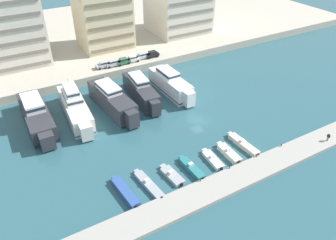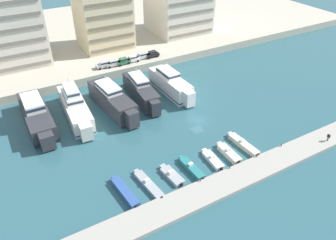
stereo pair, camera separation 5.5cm
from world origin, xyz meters
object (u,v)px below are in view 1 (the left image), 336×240
at_px(car_silver_left, 113,63).
at_px(pedestrian_near_edge, 329,136).
at_px(car_green_mid_left, 123,61).
at_px(motorboat_blue_far_left, 125,192).
at_px(motorboat_cream_center_right, 229,153).
at_px(motorboat_grey_left, 148,184).
at_px(car_silver_center, 142,56).
at_px(car_black_center_right, 152,54).
at_px(yacht_charcoal_far_left, 36,115).
at_px(motorboat_cream_mid_right, 243,144).
at_px(motorboat_white_center, 213,159).
at_px(yacht_charcoal_mid_left, 112,100).
at_px(yacht_white_center, 171,84).
at_px(car_white_center_left, 132,59).
at_px(yacht_charcoal_center_left, 141,91).
at_px(car_silver_far_left, 103,64).
at_px(motorboat_teal_center_left, 192,168).
at_px(yacht_ivory_left, 75,107).
at_px(motorboat_grey_mid_left, 172,175).

height_order(car_silver_left, pedestrian_near_edge, car_silver_left).
distance_m(car_green_mid_left, pedestrian_near_edge, 55.56).
bearing_deg(motorboat_blue_far_left, motorboat_cream_center_right, -1.78).
bearing_deg(motorboat_grey_left, car_green_mid_left, 71.74).
xyz_separation_m(car_silver_center, car_black_center_right, (3.20, -0.31, 0.00)).
relative_size(car_silver_left, car_green_mid_left, 0.99).
xyz_separation_m(yacht_charcoal_far_left, motorboat_cream_mid_right, (33.78, -28.35, -1.78)).
distance_m(car_silver_center, pedestrian_near_edge, 54.04).
xyz_separation_m(motorboat_white_center, motorboat_cream_mid_right, (7.96, 0.61, 0.08)).
bearing_deg(yacht_charcoal_mid_left, car_black_center_right, 42.00).
xyz_separation_m(yacht_charcoal_mid_left, car_silver_left, (7.24, 17.41, 0.84)).
relative_size(yacht_charcoal_mid_left, car_silver_left, 4.83).
relative_size(motorboat_grey_left, pedestrian_near_edge, 4.97).
bearing_deg(yacht_white_center, car_white_center_left, 98.76).
distance_m(motorboat_cream_center_right, car_silver_center, 44.84).
height_order(motorboat_white_center, car_black_center_right, car_black_center_right).
relative_size(motorboat_grey_left, car_black_center_right, 2.05).
bearing_deg(motorboat_cream_center_right, motorboat_cream_mid_right, 10.11).
bearing_deg(yacht_charcoal_mid_left, yacht_charcoal_center_left, 7.17).
xyz_separation_m(car_silver_far_left, pedestrian_near_edge, (27.87, -51.46, -1.57)).
bearing_deg(car_silver_left, motorboat_cream_mid_right, -77.01).
relative_size(motorboat_cream_mid_right, car_green_mid_left, 2.04).
bearing_deg(motorboat_teal_center_left, motorboat_blue_far_left, 177.31).
height_order(yacht_charcoal_mid_left, yacht_charcoal_center_left, yacht_charcoal_mid_left).
distance_m(yacht_white_center, motorboat_white_center, 27.64).
distance_m(yacht_ivory_left, car_green_mid_left, 24.54).
xyz_separation_m(motorboat_white_center, car_white_center_left, (3.88, 43.94, 2.88)).
relative_size(motorboat_white_center, car_silver_far_left, 1.55).
distance_m(yacht_ivory_left, car_white_center_left, 26.94).
height_order(yacht_charcoal_far_left, car_green_mid_left, yacht_charcoal_far_left).
relative_size(motorboat_blue_far_left, car_black_center_right, 2.02).
xyz_separation_m(yacht_charcoal_center_left, car_white_center_left, (5.31, 16.46, 0.97)).
distance_m(yacht_white_center, car_green_mid_left, 17.90).
bearing_deg(car_silver_left, yacht_charcoal_far_left, -147.85).
xyz_separation_m(yacht_charcoal_mid_left, pedestrian_near_edge, (32.51, -33.59, -0.73)).
xyz_separation_m(motorboat_cream_mid_right, car_black_center_right, (2.40, 43.56, 2.80)).
xyz_separation_m(yacht_charcoal_center_left, car_silver_far_left, (-3.21, 16.89, 0.97)).
height_order(motorboat_blue_far_left, car_black_center_right, car_black_center_right).
xyz_separation_m(motorboat_white_center, car_black_center_right, (10.35, 44.16, 2.88)).
height_order(motorboat_grey_left, car_green_mid_left, car_green_mid_left).
distance_m(motorboat_grey_mid_left, pedestrian_near_edge, 32.86).
distance_m(yacht_charcoal_mid_left, motorboat_cream_mid_right, 31.16).
bearing_deg(yacht_charcoal_far_left, yacht_charcoal_mid_left, -8.45).
bearing_deg(motorboat_cream_center_right, motorboat_white_center, 177.69).
distance_m(motorboat_grey_left, car_silver_center, 48.82).
xyz_separation_m(motorboat_cream_mid_right, car_white_center_left, (-4.07, 43.33, 2.80)).
bearing_deg(yacht_charcoal_mid_left, car_silver_center, 47.59).
height_order(yacht_charcoal_center_left, car_white_center_left, yacht_charcoal_center_left).
relative_size(yacht_charcoal_mid_left, motorboat_blue_far_left, 2.42).
bearing_deg(motorboat_blue_far_left, pedestrian_near_edge, -10.53).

